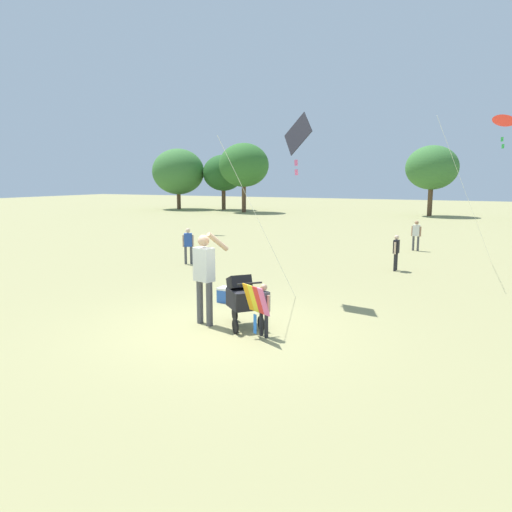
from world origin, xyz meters
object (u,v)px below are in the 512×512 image
at_px(stroller, 241,296).
at_px(kite_orange_delta, 503,122).
at_px(child_with_butterfly_kite, 262,305).
at_px(person_red_shirt, 188,243).
at_px(cooler_box, 228,295).
at_px(person_adult_flyer, 204,271).
at_px(kite_adult_black, 297,137).
at_px(person_couple_left, 396,250).
at_px(person_sitting_far, 416,233).

distance_m(stroller, kite_orange_delta, 11.42).
bearing_deg(child_with_butterfly_kite, stroller, 147.09).
height_order(child_with_butterfly_kite, person_red_shirt, person_red_shirt).
bearing_deg(cooler_box, child_with_butterfly_kite, -47.06).
relative_size(kite_orange_delta, person_red_shirt, 4.02).
height_order(stroller, person_red_shirt, person_red_shirt).
bearing_deg(child_with_butterfly_kite, person_red_shirt, 133.55).
bearing_deg(person_red_shirt, stroller, -47.89).
xyz_separation_m(person_adult_flyer, cooler_box, (-0.44, 1.72, -0.91)).
bearing_deg(stroller, person_red_shirt, 132.11).
bearing_deg(stroller, person_adult_flyer, -163.40).
bearing_deg(cooler_box, kite_adult_black, 41.13).
xyz_separation_m(kite_orange_delta, cooler_box, (-5.57, -8.20, -4.50)).
bearing_deg(person_couple_left, cooler_box, -116.29).
xyz_separation_m(child_with_butterfly_kite, kite_orange_delta, (3.77, 10.13, 4.06)).
distance_m(kite_adult_black, kite_orange_delta, 8.36).
distance_m(child_with_butterfly_kite, stroller, 0.78).
xyz_separation_m(stroller, person_red_shirt, (-4.85, 5.37, 0.11)).
bearing_deg(person_adult_flyer, child_with_butterfly_kite, -8.92).
distance_m(person_adult_flyer, stroller, 0.88).
bearing_deg(person_adult_flyer, stroller, 16.60).
relative_size(stroller, person_sitting_far, 0.85).
bearing_deg(kite_adult_black, person_adult_flyer, -106.01).
bearing_deg(child_with_butterfly_kite, person_adult_flyer, 171.08).
height_order(stroller, cooler_box, stroller).
bearing_deg(kite_adult_black, person_sitting_far, 80.69).
bearing_deg(person_couple_left, person_adult_flyer, -107.77).
height_order(person_adult_flyer, kite_orange_delta, kite_orange_delta).
bearing_deg(person_sitting_far, kite_adult_black, -99.31).
relative_size(kite_adult_black, cooler_box, 9.89).
bearing_deg(kite_orange_delta, person_adult_flyer, -117.33).
height_order(person_red_shirt, person_couple_left, person_red_shirt).
distance_m(person_adult_flyer, kite_adult_black, 4.01).
height_order(person_sitting_far, cooler_box, person_sitting_far).
bearing_deg(cooler_box, kite_orange_delta, 55.82).
relative_size(kite_adult_black, person_red_shirt, 3.63).
xyz_separation_m(person_adult_flyer, kite_adult_black, (0.81, 2.81, 2.74)).
height_order(child_with_butterfly_kite, kite_adult_black, kite_adult_black).
height_order(person_couple_left, cooler_box, person_couple_left).
bearing_deg(child_with_butterfly_kite, kite_orange_delta, 69.61).
bearing_deg(stroller, kite_adult_black, 87.75).
height_order(stroller, kite_orange_delta, kite_orange_delta).
bearing_deg(kite_orange_delta, person_red_shirt, -154.94).
xyz_separation_m(child_with_butterfly_kite, person_sitting_far, (0.98, 12.35, 0.10)).
height_order(child_with_butterfly_kite, cooler_box, child_with_butterfly_kite).
relative_size(person_adult_flyer, person_red_shirt, 1.54).
bearing_deg(person_sitting_far, person_adult_flyer, -100.90).
relative_size(kite_orange_delta, cooler_box, 10.95).
relative_size(child_with_butterfly_kite, person_sitting_far, 0.82).
height_order(kite_orange_delta, person_sitting_far, kite_orange_delta).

